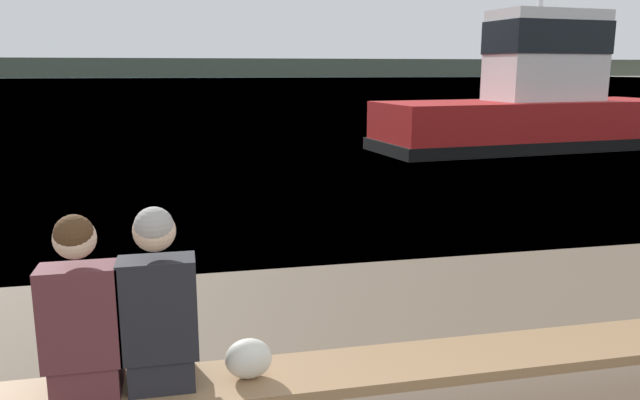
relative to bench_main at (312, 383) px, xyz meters
The scene contains 7 objects.
water_surface 123.30m from the bench_main, 89.95° to the left, with size 240.00×240.00×0.00m, color #5684A3.
far_shoreline 175.89m from the bench_main, 89.97° to the left, with size 600.00×12.00×4.97m, color #424738.
bench_main is the anchor object (origin of this frame).
person_left 1.33m from the bench_main, behind, with size 0.40×0.37×0.99m.
person_right 0.99m from the bench_main, behind, with size 0.40×0.37×1.01m.
shopping_bag 0.41m from the bench_main, behind, with size 0.26×0.18×0.23m.
tugboat_red 15.22m from the bench_main, 54.56° to the left, with size 8.93×3.71×6.21m.
Camera 1 is at (-0.78, -0.95, 2.16)m, focal length 35.00 mm.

